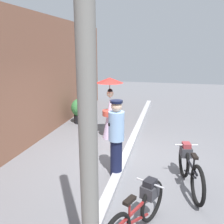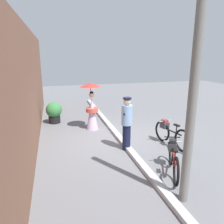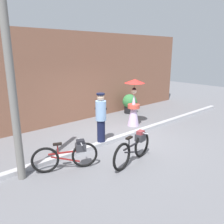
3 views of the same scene
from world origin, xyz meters
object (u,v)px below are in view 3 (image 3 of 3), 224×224
at_px(person_officer, 101,118).
at_px(potted_plant_by_door, 130,103).
at_px(person_with_parasol, 134,102).
at_px(utility_pole, 11,79).
at_px(bicycle_far_side, 68,155).
at_px(bicycle_near_officer, 134,148).

height_order(person_officer, potted_plant_by_door, person_officer).
distance_m(person_officer, person_with_parasol, 2.39).
distance_m(potted_plant_by_door, utility_pole, 7.06).
distance_m(bicycle_far_side, utility_pole, 2.30).
distance_m(bicycle_near_officer, bicycle_far_side, 1.77).
xyz_separation_m(bicycle_near_officer, bicycle_far_side, (-1.56, 0.83, -0.02)).
xyz_separation_m(bicycle_near_officer, potted_plant_by_door, (3.67, 3.73, 0.08)).
height_order(bicycle_near_officer, potted_plant_by_door, potted_plant_by_door).
relative_size(bicycle_near_officer, person_with_parasol, 0.90).
bearing_deg(bicycle_near_officer, utility_pole, 155.58).
xyz_separation_m(bicycle_far_side, potted_plant_by_door, (5.23, 2.90, 0.10)).
height_order(person_officer, utility_pole, utility_pole).
bearing_deg(person_officer, utility_pole, -172.96).
distance_m(bicycle_far_side, person_with_parasol, 4.22).
bearing_deg(person_officer, bicycle_far_side, -156.51).
relative_size(bicycle_far_side, person_with_parasol, 0.82).
relative_size(bicycle_near_officer, utility_pole, 0.36).
relative_size(bicycle_far_side, utility_pole, 0.33).
bearing_deg(potted_plant_by_door, bicycle_far_side, -150.96).
bearing_deg(person_with_parasol, utility_pole, -168.20).
xyz_separation_m(person_with_parasol, potted_plant_by_door, (1.30, 1.48, -0.46)).
relative_size(person_officer, person_with_parasol, 0.90).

